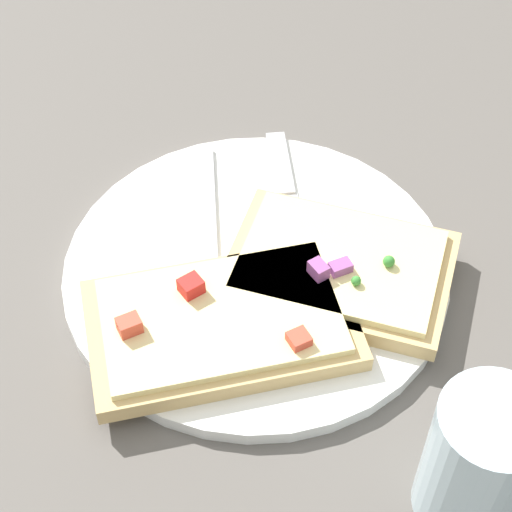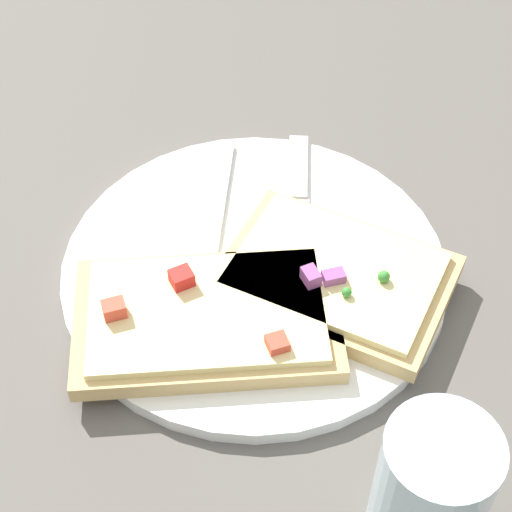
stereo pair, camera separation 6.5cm
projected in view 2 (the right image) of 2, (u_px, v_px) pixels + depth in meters
The scene contains 8 objects.
ground_plane at pixel (256, 275), 0.67m from camera, with size 4.00×4.00×0.00m, color #56514C.
plate at pixel (256, 270), 0.66m from camera, with size 0.30×0.30×0.01m.
fork at pixel (213, 243), 0.67m from camera, with size 0.21×0.04×0.01m.
knife at pixel (299, 206), 0.69m from camera, with size 0.20×0.03×0.01m.
pizza_slice_main at pixel (208, 317), 0.61m from camera, with size 0.13×0.20×0.03m.
pizza_slice_corner at pixel (337, 276), 0.64m from camera, with size 0.18×0.20×0.03m.
crumb_scatter at pixel (232, 262), 0.65m from camera, with size 0.10×0.08×0.01m.
drinking_glass at pixel (433, 491), 0.49m from camera, with size 0.07×0.07×0.10m.
Camera 2 is at (0.43, -0.00, 0.51)m, focal length 60.00 mm.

